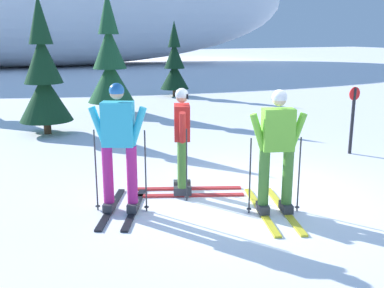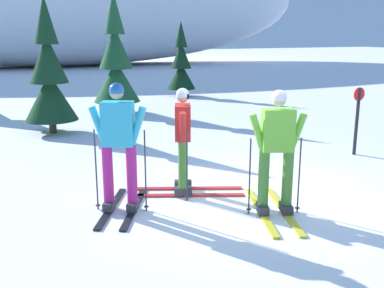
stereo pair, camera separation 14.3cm
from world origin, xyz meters
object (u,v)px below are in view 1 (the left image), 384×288
object	(u,v)px
skier_lime_jacket	(277,150)
pine_tree_center_right	(110,64)
skier_red_jacket	(183,140)
trail_marker_post	(353,116)
pine_tree_center_left	(44,77)
pine_tree_far_right	(174,65)
skier_cyan_jacket	(119,145)

from	to	relation	value
skier_lime_jacket	pine_tree_center_right	xyz separation A→B (m)	(0.08, 9.06, 0.65)
skier_red_jacket	trail_marker_post	bearing A→B (deg)	9.87
skier_lime_jacket	pine_tree_center_right	size ratio (longest dim) A/B	0.49
skier_lime_jacket	pine_tree_center_left	distance (m)	7.18
skier_lime_jacket	pine_tree_center_right	bearing A→B (deg)	89.51
pine_tree_center_left	pine_tree_far_right	size ratio (longest dim) A/B	1.15
pine_tree_center_left	pine_tree_center_right	size ratio (longest dim) A/B	0.91
pine_tree_center_left	pine_tree_center_right	bearing A→B (deg)	44.54
skier_red_jacket	pine_tree_center_left	world-z (taller)	pine_tree_center_left
pine_tree_center_left	pine_tree_center_right	xyz separation A→B (m)	(2.28, 2.25, 0.14)
skier_cyan_jacket	skier_lime_jacket	distance (m)	2.20
skier_cyan_jacket	pine_tree_far_right	bearing A→B (deg)	63.61
skier_red_jacket	skier_lime_jacket	world-z (taller)	skier_lime_jacket
pine_tree_center_left	skier_lime_jacket	bearing A→B (deg)	-72.07
skier_lime_jacket	pine_tree_center_right	distance (m)	9.08
pine_tree_far_right	trail_marker_post	world-z (taller)	pine_tree_far_right
pine_tree_center_right	trail_marker_post	size ratio (longest dim) A/B	2.65
skier_red_jacket	trail_marker_post	distance (m)	4.30
skier_lime_jacket	pine_tree_far_right	size ratio (longest dim) A/B	0.62
trail_marker_post	pine_tree_center_right	bearing A→B (deg)	115.38
skier_cyan_jacket	pine_tree_center_left	world-z (taller)	pine_tree_center_left
skier_cyan_jacket	skier_red_jacket	bearing A→B (deg)	17.63
skier_lime_jacket	trail_marker_post	bearing A→B (deg)	31.37
skier_red_jacket	pine_tree_center_right	bearing A→B (deg)	83.22
skier_red_jacket	pine_tree_far_right	xyz separation A→B (m)	(4.32, 10.62, 0.37)
pine_tree_center_left	trail_marker_post	bearing A→B (deg)	-40.28
skier_red_jacket	pine_tree_far_right	distance (m)	11.47
pine_tree_center_right	pine_tree_center_left	bearing A→B (deg)	-135.46
skier_red_jacket	skier_cyan_jacket	world-z (taller)	skier_cyan_jacket
pine_tree_center_right	pine_tree_far_right	world-z (taller)	pine_tree_center_right
trail_marker_post	pine_tree_far_right	bearing A→B (deg)	89.51
skier_lime_jacket	pine_tree_far_right	bearing A→B (deg)	73.77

